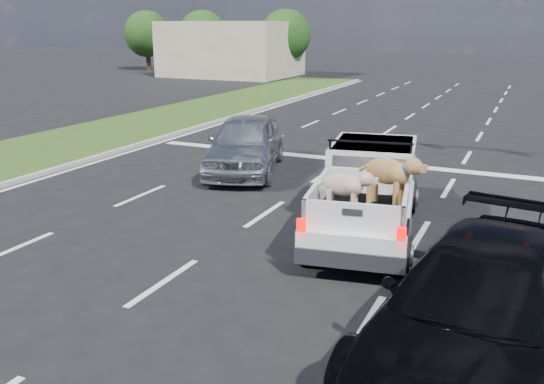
{
  "coord_description": "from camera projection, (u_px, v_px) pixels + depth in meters",
  "views": [
    {
      "loc": [
        3.63,
        -7.3,
        4.19
      ],
      "look_at": [
        -0.65,
        2.0,
        1.19
      ],
      "focal_mm": 38.0,
      "sensor_mm": 36.0,
      "label": 1
    }
  ],
  "objects": [
    {
      "name": "road_markings",
      "position": [
        370.0,
        194.0,
        14.72
      ],
      "size": [
        17.75,
        60.0,
        0.01
      ],
      "color": "silver",
      "rests_on": "ground"
    },
    {
      "name": "building_left",
      "position": [
        232.0,
        49.0,
        47.79
      ],
      "size": [
        10.0,
        8.0,
        4.4
      ],
      "primitive_type": "cube",
      "color": "#C5B696",
      "rests_on": "ground"
    },
    {
      "name": "tree_far_b",
      "position": [
        203.0,
        35.0,
        50.83
      ],
      "size": [
        4.2,
        4.2,
        5.4
      ],
      "color": "#332114",
      "rests_on": "ground"
    },
    {
      "name": "ground",
      "position": [
        257.0,
        302.0,
        9.0
      ],
      "size": [
        160.0,
        160.0,
        0.0
      ],
      "primitive_type": "plane",
      "color": "black",
      "rests_on": "ground"
    },
    {
      "name": "curb_left",
      "position": [
        80.0,
        162.0,
        17.84
      ],
      "size": [
        0.15,
        60.0,
        0.14
      ],
      "primitive_type": "cube",
      "color": "#A19B93",
      "rests_on": "ground"
    },
    {
      "name": "tree_far_a",
      "position": [
        147.0,
        34.0,
        53.24
      ],
      "size": [
        4.2,
        4.2,
        5.4
      ],
      "color": "#332114",
      "rests_on": "ground"
    },
    {
      "name": "black_coupe",
      "position": [
        480.0,
        307.0,
        7.21
      ],
      "size": [
        2.96,
        5.65,
        1.56
      ],
      "primitive_type": "imported",
      "rotation": [
        0.0,
        0.0,
        -0.15
      ],
      "color": "black",
      "rests_on": "ground"
    },
    {
      "name": "pickup_truck",
      "position": [
        368.0,
        190.0,
        11.84
      ],
      "size": [
        2.66,
        5.35,
        1.92
      ],
      "rotation": [
        0.0,
        0.0,
        0.17
      ],
      "color": "black",
      "rests_on": "ground"
    },
    {
      "name": "silver_sedan",
      "position": [
        245.0,
        143.0,
        16.85
      ],
      "size": [
        3.35,
        5.21,
        1.65
      ],
      "primitive_type": "imported",
      "rotation": [
        0.0,
        0.0,
        0.31
      ],
      "color": "#B6B9BE",
      "rests_on": "ground"
    },
    {
      "name": "grass_median_left",
      "position": [
        23.0,
        155.0,
        18.83
      ],
      "size": [
        5.0,
        60.0,
        0.1
      ],
      "primitive_type": "cube",
      "color": "#244715",
      "rests_on": "ground"
    },
    {
      "name": "tree_far_c",
      "position": [
        285.0,
        35.0,
        47.62
      ],
      "size": [
        4.2,
        4.2,
        5.4
      ],
      "color": "#332114",
      "rests_on": "ground"
    }
  ]
}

